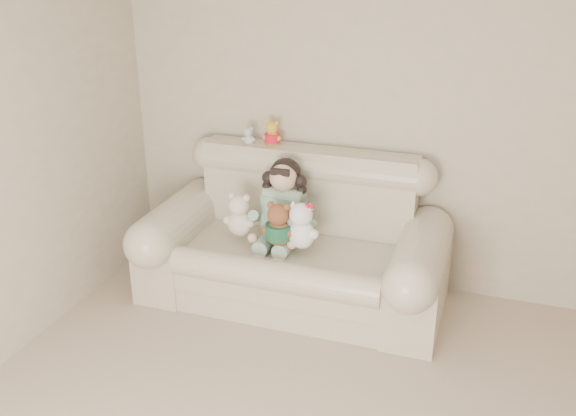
{
  "coord_description": "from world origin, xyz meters",
  "views": [
    {
      "loc": [
        0.47,
        -1.87,
        2.41
      ],
      "look_at": [
        -0.82,
        1.9,
        0.75
      ],
      "focal_mm": 40.57,
      "sensor_mm": 36.0,
      "label": 1
    }
  ],
  "objects_px": {
    "seated_child": "(284,200)",
    "white_cat": "(301,220)",
    "sofa": "(293,234)",
    "cream_teddy": "(239,211)",
    "brown_teddy": "(279,220)"
  },
  "relations": [
    {
      "from": "seated_child",
      "to": "cream_teddy",
      "type": "xyz_separation_m",
      "value": [
        -0.26,
        -0.18,
        -0.04
      ]
    },
    {
      "from": "sofa",
      "to": "cream_teddy",
      "type": "relative_size",
      "value": 5.83
    },
    {
      "from": "sofa",
      "to": "brown_teddy",
      "type": "distance_m",
      "value": 0.24
    },
    {
      "from": "white_cat",
      "to": "brown_teddy",
      "type": "bearing_deg",
      "value": -153.0
    },
    {
      "from": "sofa",
      "to": "cream_teddy",
      "type": "bearing_deg",
      "value": -164.73
    },
    {
      "from": "brown_teddy",
      "to": "cream_teddy",
      "type": "height_order",
      "value": "brown_teddy"
    },
    {
      "from": "brown_teddy",
      "to": "white_cat",
      "type": "relative_size",
      "value": 0.94
    },
    {
      "from": "seated_child",
      "to": "cream_teddy",
      "type": "relative_size",
      "value": 1.68
    },
    {
      "from": "seated_child",
      "to": "white_cat",
      "type": "distance_m",
      "value": 0.3
    },
    {
      "from": "cream_teddy",
      "to": "brown_teddy",
      "type": "bearing_deg",
      "value": -12.23
    },
    {
      "from": "seated_child",
      "to": "white_cat",
      "type": "height_order",
      "value": "seated_child"
    },
    {
      "from": "seated_child",
      "to": "white_cat",
      "type": "relative_size",
      "value": 1.57
    },
    {
      "from": "sofa",
      "to": "white_cat",
      "type": "relative_size",
      "value": 5.43
    },
    {
      "from": "seated_child",
      "to": "white_cat",
      "type": "xyz_separation_m",
      "value": [
        0.2,
        -0.22,
        -0.03
      ]
    },
    {
      "from": "sofa",
      "to": "cream_teddy",
      "type": "height_order",
      "value": "sofa"
    }
  ]
}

